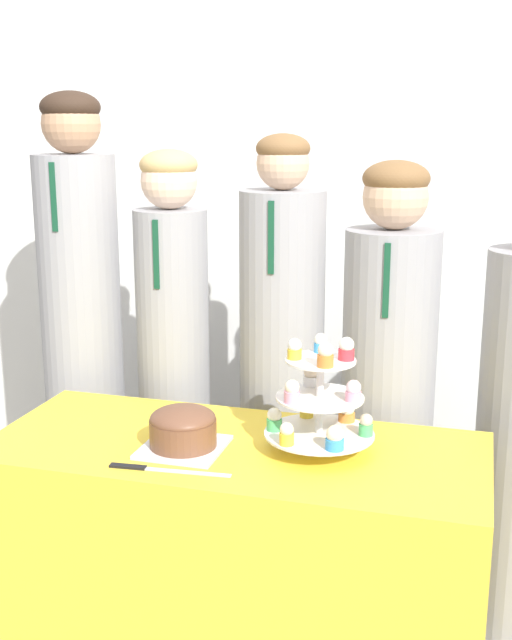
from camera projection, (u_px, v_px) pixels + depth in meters
name	position (u px, v px, depth m)	size (l,w,h in m)	color
wall_back	(324.00, 182.00, 3.11)	(9.00, 0.06, 2.70)	silver
table	(236.00, 565.00, 2.25)	(1.35, 0.57, 0.72)	yellow
round_cake	(183.00, 428.00, 2.13)	(0.21, 0.21, 0.12)	white
cake_knife	(149.00, 469.00, 2.01)	(0.32, 0.04, 0.01)	silver
cupcake_stand	(320.00, 400.00, 2.10)	(0.29, 0.29, 0.32)	silver
student_0	(83.00, 345.00, 2.82)	(0.28, 0.28, 1.68)	#939399
student_1	(174.00, 374.00, 2.74)	(0.24, 0.25, 1.49)	#939399
student_2	(280.00, 384.00, 2.64)	(0.27, 0.28, 1.54)	#939399
student_3	(387.00, 403.00, 2.56)	(0.29, 0.30, 1.47)	#939399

